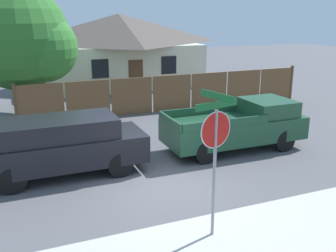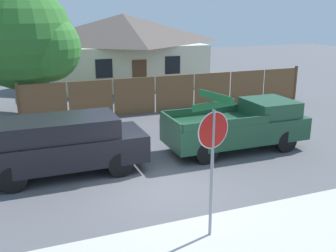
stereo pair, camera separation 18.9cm
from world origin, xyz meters
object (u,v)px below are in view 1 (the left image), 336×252
(stop_sign, at_px, (215,140))
(red_suv, at_px, (62,144))
(oak_tree, at_px, (21,39))
(house, at_px, (119,48))
(orange_pickup, at_px, (239,126))

(stop_sign, bearing_deg, red_suv, 106.62)
(oak_tree, bearing_deg, red_suv, -86.23)
(oak_tree, bearing_deg, house, 46.68)
(house, distance_m, oak_tree, 9.49)
(oak_tree, height_order, red_suv, oak_tree)
(oak_tree, relative_size, stop_sign, 1.90)
(orange_pickup, distance_m, stop_sign, 6.09)
(stop_sign, bearing_deg, house, 68.22)
(house, height_order, stop_sign, house)
(red_suv, distance_m, stop_sign, 5.49)
(orange_pickup, relative_size, stop_sign, 1.57)
(house, distance_m, stop_sign, 19.65)
(oak_tree, distance_m, red_suv, 8.24)
(orange_pickup, height_order, stop_sign, stop_sign)
(orange_pickup, bearing_deg, red_suv, -179.71)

